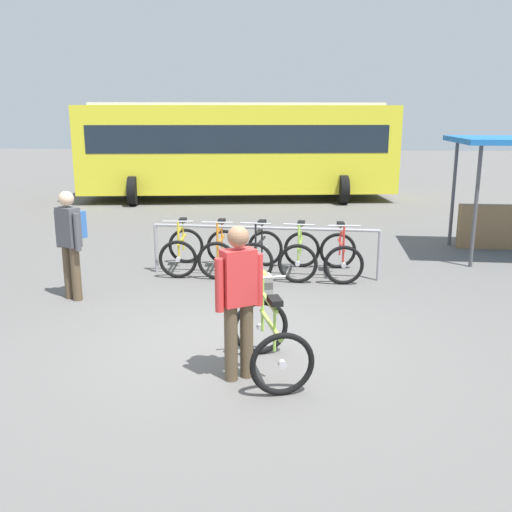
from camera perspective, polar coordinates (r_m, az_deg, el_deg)
The scene contains 11 objects.
ground_plane at distance 7.00m, azimuth -2.36°, elevation -8.83°, with size 80.00×80.00×0.00m, color #605E5B.
bike_rack_rail at distance 9.68m, azimuth 0.87°, elevation 1.88°, with size 3.90×0.29×0.88m.
racked_bike_yellow at distance 10.21m, azimuth -7.42°, elevation 0.58°, with size 0.73×1.13×0.97m.
racked_bike_orange at distance 10.05m, azimuth -3.56°, elevation 0.46°, with size 0.67×1.11×0.97m.
racked_bike_black at distance 9.94m, azimuth 0.39°, elevation 0.33°, with size 0.78×1.18×0.97m.
racked_bike_lime at distance 9.87m, azimuth 4.42°, elevation 0.19°, with size 0.73×1.12×0.97m.
racked_bike_red at distance 9.86m, azimuth 8.49°, elevation 0.06°, with size 0.69×1.13×0.98m.
featured_bicycle at distance 6.19m, azimuth 1.19°, elevation -7.08°, with size 0.94×1.25×1.09m.
person_with_featured_bike at distance 5.82m, azimuth -1.75°, elevation -4.06°, with size 0.47×0.35×1.64m.
pedestrian_with_backpack at distance 8.84m, azimuth -18.10°, elevation 1.71°, with size 0.47×0.44×1.64m.
bus_distant at distance 18.80m, azimuth -1.82°, elevation 10.98°, with size 10.24×4.23×3.08m.
Camera 1 is at (0.79, -6.40, 2.70)m, focal length 39.90 mm.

